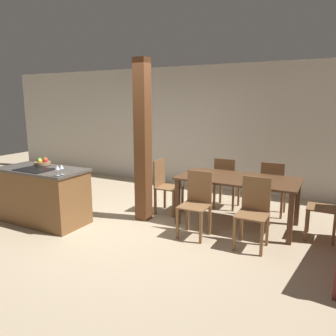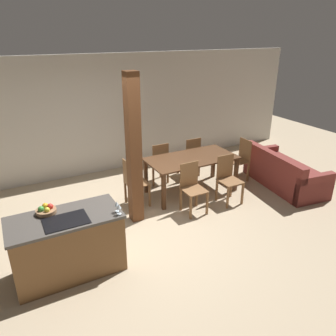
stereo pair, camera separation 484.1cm
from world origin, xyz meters
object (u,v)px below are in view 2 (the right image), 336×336
at_px(fruit_bowl, 46,210).
at_px(wine_glass_middle, 117,204).
at_px(wine_glass_near, 119,207).
at_px(dining_chair_far_left, 158,162).
at_px(kitchen_island, 68,245).
at_px(dining_table, 191,162).
at_px(couch, 283,174).
at_px(dining_chair_near_left, 192,187).
at_px(dining_chair_head_end, 133,182).
at_px(timber_post, 134,151).
at_px(dining_chair_far_right, 190,156).
at_px(dining_chair_foot_end, 240,159).
at_px(dining_chair_near_right, 228,178).

bearing_deg(fruit_bowl, wine_glass_middle, -25.86).
relative_size(wine_glass_near, dining_chair_far_left, 0.16).
xyz_separation_m(kitchen_island, dining_table, (2.81, 1.34, 0.22)).
bearing_deg(dining_table, fruit_bowl, -159.21).
distance_m(kitchen_island, dining_chair_far_left, 3.14).
bearing_deg(couch, dining_chair_near_left, 97.14).
bearing_deg(dining_chair_head_end, timber_post, 162.32).
height_order(dining_table, dining_chair_far_right, dining_chair_far_right).
distance_m(dining_chair_near_left, dining_chair_far_left, 1.39).
xyz_separation_m(couch, timber_post, (-3.37, 0.22, 1.01)).
xyz_separation_m(wine_glass_middle, dining_chair_far_right, (2.56, 2.24, -0.51)).
bearing_deg(couch, dining_chair_head_end, 85.01).
bearing_deg(fruit_bowl, dining_table, 20.79).
bearing_deg(wine_glass_middle, dining_chair_foot_end, 24.25).
distance_m(fruit_bowl, dining_table, 3.21).
bearing_deg(dining_chair_head_end, kitchen_island, 131.38).
xyz_separation_m(dining_table, dining_chair_far_left, (-0.41, 0.69, -0.17)).
xyz_separation_m(wine_glass_near, wine_glass_middle, (0.00, 0.08, 0.00)).
height_order(kitchen_island, wine_glass_middle, wine_glass_middle).
height_order(dining_chair_far_left, couch, dining_chair_far_left).
bearing_deg(dining_chair_far_left, dining_chair_head_end, 38.34).
bearing_deg(dining_chair_foot_end, dining_chair_head_end, -90.00).
height_order(dining_chair_head_end, timber_post, timber_post).
xyz_separation_m(dining_table, dining_chair_far_right, (0.41, 0.69, -0.17)).
bearing_deg(dining_chair_foot_end, dining_table, -90.00).
xyz_separation_m(wine_glass_middle, dining_chair_near_left, (1.73, 0.85, -0.51)).
bearing_deg(dining_chair_foot_end, kitchen_island, -71.93).
height_order(fruit_bowl, dining_chair_near_left, fruit_bowl).
distance_m(wine_glass_near, dining_chair_head_end, 1.91).
relative_size(dining_chair_near_right, dining_chair_foot_end, 1.00).
relative_size(fruit_bowl, dining_chair_head_end, 0.28).
distance_m(fruit_bowl, dining_chair_far_right, 3.89).
bearing_deg(dining_table, dining_chair_far_left, 120.67).
bearing_deg(dining_chair_far_right, timber_post, 32.30).
bearing_deg(wine_glass_middle, fruit_bowl, 154.14).
distance_m(wine_glass_middle, timber_post, 1.31).
bearing_deg(dining_chair_far_right, dining_chair_head_end, 22.20).
bearing_deg(wine_glass_near, kitchen_island, 156.37).
height_order(dining_chair_far_left, timber_post, timber_post).
xyz_separation_m(wine_glass_near, dining_chair_far_right, (2.56, 2.32, -0.51)).
relative_size(dining_chair_far_right, dining_chair_foot_end, 1.00).
relative_size(dining_chair_near_right, dining_chair_far_right, 1.00).
bearing_deg(timber_post, wine_glass_near, -121.46).
relative_size(kitchen_island, wine_glass_near, 9.85).
bearing_deg(wine_glass_near, couch, 12.81).
distance_m(dining_chair_far_left, dining_chair_head_end, 1.12).
distance_m(fruit_bowl, wine_glass_middle, 0.94).
relative_size(fruit_bowl, wine_glass_middle, 1.79).
distance_m(fruit_bowl, couch, 4.98).
height_order(fruit_bowl, wine_glass_middle, wine_glass_middle).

